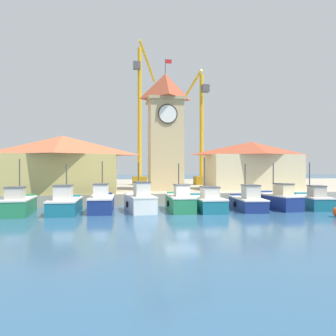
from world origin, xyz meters
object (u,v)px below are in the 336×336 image
(fishing_boat_far_left, at_px, (18,204))
(clock_tower, at_px, (165,129))
(fishing_boat_far_right, at_px, (313,200))
(port_crane_far, at_px, (201,142))
(fishing_boat_center, at_px, (180,201))
(port_crane_near, at_px, (140,129))
(fishing_boat_right_outer, at_px, (278,200))
(fishing_boat_mid_right, at_px, (207,202))
(warehouse_right, at_px, (252,165))
(fishing_boat_mid_left, at_px, (140,201))
(fishing_boat_right_inner, at_px, (248,201))
(warehouse_left, at_px, (62,163))
(fishing_boat_left_inner, at_px, (102,202))

(fishing_boat_far_left, relative_size, clock_tower, 0.32)
(fishing_boat_far_right, relative_size, port_crane_far, 0.30)
(fishing_boat_center, xyz_separation_m, port_crane_far, (6.83, 20.15, 6.57))
(clock_tower, bearing_deg, port_crane_near, 99.95)
(fishing_boat_right_outer, bearing_deg, fishing_boat_mid_right, -176.95)
(warehouse_right, distance_m, port_crane_far, 11.67)
(fishing_boat_right_outer, height_order, port_crane_far, port_crane_far)
(fishing_boat_mid_left, height_order, fishing_boat_mid_right, fishing_boat_mid_right)
(fishing_boat_far_left, distance_m, fishing_boat_mid_left, 9.17)
(fishing_boat_right_inner, xyz_separation_m, fishing_boat_right_outer, (2.83, 0.30, 0.08))
(warehouse_left, xyz_separation_m, port_crane_far, (17.28, 12.99, 3.40))
(warehouse_left, bearing_deg, fishing_boat_mid_left, -45.05)
(fishing_boat_mid_right, bearing_deg, clock_tower, 102.40)
(fishing_boat_left_inner, xyz_separation_m, port_crane_near, (4.33, 20.75, 8.30))
(port_crane_far, bearing_deg, fishing_boat_left_inner, -123.56)
(fishing_boat_far_right, height_order, warehouse_right, warehouse_right)
(port_crane_near, bearing_deg, fishing_boat_right_outer, -63.39)
(clock_tower, height_order, port_crane_near, port_crane_near)
(fishing_boat_left_inner, distance_m, fishing_boat_right_outer, 14.84)
(port_crane_near, bearing_deg, port_crane_far, -6.37)
(warehouse_left, bearing_deg, fishing_boat_far_left, -104.68)
(fishing_boat_far_left, height_order, warehouse_right, warehouse_right)
(fishing_boat_mid_right, height_order, warehouse_right, warehouse_right)
(fishing_boat_left_inner, relative_size, fishing_boat_right_outer, 0.93)
(fishing_boat_center, relative_size, warehouse_left, 0.46)
(fishing_boat_left_inner, distance_m, fishing_boat_mid_left, 3.06)
(fishing_boat_right_inner, xyz_separation_m, warehouse_right, (4.38, 9.66, 3.16))
(port_crane_near, bearing_deg, fishing_boat_center, -84.71)
(fishing_boat_right_inner, height_order, warehouse_right, warehouse_right)
(fishing_boat_mid_left, bearing_deg, warehouse_left, 134.95)
(fishing_boat_mid_left, distance_m, fishing_boat_right_outer, 11.82)
(fishing_boat_right_outer, height_order, fishing_boat_far_right, fishing_boat_far_right)
(fishing_boat_mid_right, distance_m, port_crane_far, 21.89)
(fishing_boat_center, xyz_separation_m, warehouse_right, (10.11, 9.50, 3.08))
(fishing_boat_center, xyz_separation_m, fishing_boat_right_inner, (5.73, -0.16, -0.08))
(fishing_boat_right_outer, distance_m, warehouse_right, 9.97)
(clock_tower, bearing_deg, warehouse_left, -168.02)
(fishing_boat_far_left, relative_size, fishing_boat_right_inner, 0.86)
(fishing_boat_far_right, bearing_deg, fishing_boat_far_left, -179.24)
(fishing_boat_center, bearing_deg, clock_tower, 89.38)
(fishing_boat_mid_left, bearing_deg, warehouse_right, 35.54)
(fishing_boat_far_left, distance_m, port_crane_far, 28.90)
(port_crane_far, bearing_deg, port_crane_near, 173.63)
(fishing_boat_right_inner, distance_m, fishing_boat_far_right, 5.94)
(fishing_boat_left_inner, relative_size, fishing_boat_mid_right, 0.94)
(fishing_boat_mid_left, bearing_deg, clock_tower, 70.39)
(fishing_boat_mid_right, distance_m, fishing_boat_right_outer, 6.35)
(fishing_boat_right_outer, distance_m, port_crane_far, 21.12)
(fishing_boat_center, distance_m, fishing_boat_right_inner, 5.73)
(fishing_boat_right_outer, bearing_deg, port_crane_far, 94.93)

